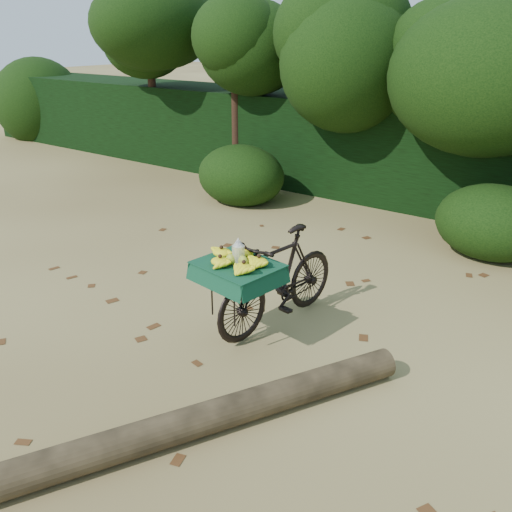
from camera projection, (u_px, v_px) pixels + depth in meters
The scene contains 7 objects.
ground at pixel (215, 354), 5.43m from camera, with size 80.00×80.00×0.00m, color tan.
vendor_bicycle at pixel (277, 278), 5.79m from camera, with size 0.89×1.89×1.08m.
fallen_log at pixel (203, 419), 4.33m from camera, with size 0.26×0.26×3.66m, color brown.
hedge_backdrop at pixel (440, 156), 9.77m from camera, with size 26.00×1.80×1.80m, color black.
tree_row at pixel (394, 95), 9.10m from camera, with size 14.50×2.00×4.00m, color black, non-canonical shape.
bush_clumps at pixel (424, 213), 8.18m from camera, with size 8.80×1.70×0.90m, color black, non-canonical shape.
leaf_litter at pixel (254, 327), 5.91m from camera, with size 7.00×7.30×0.01m, color #4F2E15, non-canonical shape.
Camera 1 is at (3.07, -3.49, 3.01)m, focal length 38.00 mm.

